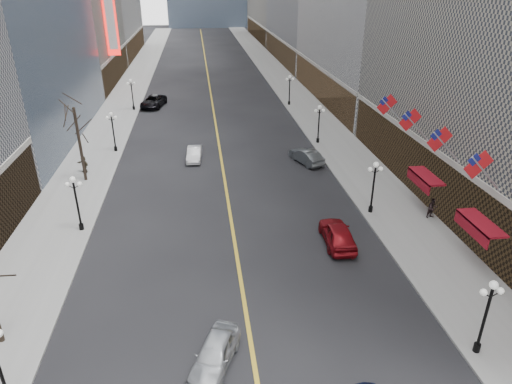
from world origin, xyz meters
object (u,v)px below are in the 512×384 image
object	(u,v)px
streetlamp_east_0	(487,310)
car_nb_mid	(194,154)
streetlamp_east_1	(374,182)
car_sb_mid	(338,234)
streetlamp_west_1	(76,198)
streetlamp_west_3	(132,91)
car_nb_near	(215,354)
streetlamp_west_2	(113,128)
streetlamp_east_2	(319,120)
car_nb_far	(153,102)
streetlamp_east_3	(290,87)
car_sb_far	(306,156)

from	to	relation	value
streetlamp_east_0	car_nb_mid	world-z (taller)	streetlamp_east_0
streetlamp_east_1	car_sb_mid	xyz separation A→B (m)	(-4.20, -4.38, -2.04)
streetlamp_west_1	streetlamp_west_3	bearing A→B (deg)	90.00
streetlamp_east_1	streetlamp_west_3	xyz separation A→B (m)	(-23.60, 36.00, 0.00)
streetlamp_east_0	car_nb_near	distance (m)	14.00
streetlamp_west_2	streetlamp_east_2	bearing A→B (deg)	0.00
streetlamp_east_0	streetlamp_west_3	xyz separation A→B (m)	(-23.60, 52.00, 0.00)
streetlamp_east_1	car_sb_mid	size ratio (longest dim) A/B	0.89
streetlamp_east_2	car_nb_near	bearing A→B (deg)	-112.67
car_nb_far	car_sb_mid	distance (m)	45.21
streetlamp_east_1	streetlamp_east_3	size ratio (longest dim) A/B	1.00
car_nb_far	car_sb_mid	bearing A→B (deg)	-55.86
streetlamp_west_3	car_nb_mid	world-z (taller)	streetlamp_west_3
streetlamp_east_2	streetlamp_west_3	distance (m)	29.68
streetlamp_west_2	car_nb_mid	xyz separation A→B (m)	(8.89, -3.58, -2.21)
streetlamp_east_0	car_sb_mid	xyz separation A→B (m)	(-4.20, 11.62, -2.04)
streetlamp_west_1	car_nb_mid	xyz separation A→B (m)	(8.89, 14.42, -2.21)
streetlamp_west_2	car_nb_far	size ratio (longest dim) A/B	0.73
streetlamp_east_0	streetlamp_west_2	distance (m)	41.39
streetlamp_east_0	car_sb_far	world-z (taller)	streetlamp_east_0
car_sb_mid	car_sb_far	world-z (taller)	car_sb_mid
streetlamp_west_3	car_sb_far	size ratio (longest dim) A/B	0.96
streetlamp_west_1	car_sb_far	world-z (taller)	streetlamp_west_1
streetlamp_east_3	streetlamp_west_2	size ratio (longest dim) A/B	1.00
streetlamp_east_0	car_sb_mid	bearing A→B (deg)	109.89
streetlamp_east_0	streetlamp_west_2	xyz separation A→B (m)	(-23.60, 34.00, 0.00)
car_nb_near	streetlamp_west_1	bearing A→B (deg)	145.02
car_nb_far	car_nb_near	bearing A→B (deg)	-69.84
streetlamp_east_0	car_sb_mid	distance (m)	12.53
streetlamp_east_1	streetlamp_east_0	bearing A→B (deg)	-90.00
car_sb_far	car_nb_far	bearing A→B (deg)	-75.70
streetlamp_east_0	car_nb_far	bearing A→B (deg)	111.18
streetlamp_west_2	car_nb_near	world-z (taller)	streetlamp_west_2
streetlamp_east_0	streetlamp_east_3	bearing A→B (deg)	90.00
streetlamp_west_2	car_nb_mid	distance (m)	9.83
car_nb_mid	car_sb_mid	distance (m)	21.53
streetlamp_east_0	car_nb_mid	distance (m)	33.86
streetlamp_west_1	car_nb_mid	world-z (taller)	streetlamp_west_1
streetlamp_west_1	car_nb_mid	distance (m)	17.08
streetlamp_west_2	car_sb_far	distance (m)	21.76
car_nb_mid	car_nb_far	xyz separation A→B (m)	(-6.09, 23.26, 0.16)
streetlamp_west_2	car_nb_mid	world-z (taller)	streetlamp_west_2
streetlamp_east_2	car_sb_mid	world-z (taller)	streetlamp_east_2
car_sb_mid	car_nb_near	bearing A→B (deg)	50.27
streetlamp_east_2	car_sb_far	world-z (taller)	streetlamp_east_2
streetlamp_east_3	streetlamp_west_2	world-z (taller)	same
streetlamp_east_0	car_nb_far	size ratio (longest dim) A/B	0.73
streetlamp_east_3	car_nb_mid	size ratio (longest dim) A/B	1.08
streetlamp_east_0	streetlamp_east_3	size ratio (longest dim) A/B	1.00
streetlamp_east_3	car_nb_mid	distance (m)	26.21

